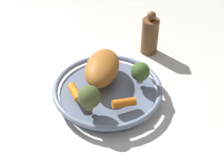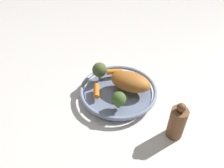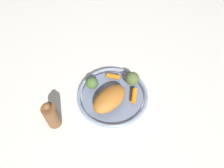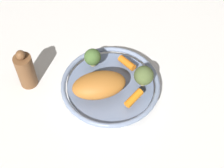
% 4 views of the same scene
% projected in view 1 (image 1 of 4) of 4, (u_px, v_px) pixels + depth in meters
% --- Properties ---
extents(ground_plane, '(2.51, 2.51, 0.00)m').
position_uv_depth(ground_plane, '(108.00, 97.00, 0.91)').
color(ground_plane, silver).
extents(serving_bowl, '(0.30, 0.30, 0.04)m').
position_uv_depth(serving_bowl, '(108.00, 92.00, 0.90)').
color(serving_bowl, slate).
rests_on(serving_bowl, ground_plane).
extents(roast_chicken_piece, '(0.18, 0.14, 0.06)m').
position_uv_depth(roast_chicken_piece, '(102.00, 68.00, 0.89)').
color(roast_chicken_piece, '#AF6727').
rests_on(roast_chicken_piece, serving_bowl).
extents(baby_carrot_center, '(0.07, 0.04, 0.03)m').
position_uv_depth(baby_carrot_center, '(75.00, 92.00, 0.85)').
color(baby_carrot_center, orange).
rests_on(baby_carrot_center, serving_bowl).
extents(baby_carrot_right, '(0.03, 0.07, 0.03)m').
position_uv_depth(baby_carrot_right, '(124.00, 103.00, 0.82)').
color(baby_carrot_right, orange).
rests_on(baby_carrot_right, serving_bowl).
extents(broccoli_floret_edge, '(0.05, 0.05, 0.06)m').
position_uv_depth(broccoli_floret_edge, '(140.00, 72.00, 0.88)').
color(broccoli_floret_edge, tan).
rests_on(broccoli_floret_edge, serving_bowl).
extents(broccoli_floret_mid, '(0.06, 0.06, 0.07)m').
position_uv_depth(broccoli_floret_mid, '(89.00, 97.00, 0.79)').
color(broccoli_floret_mid, tan).
rests_on(broccoli_floret_mid, serving_bowl).
extents(pepper_mill, '(0.05, 0.05, 0.15)m').
position_uv_depth(pepper_mill, '(150.00, 35.00, 1.03)').
color(pepper_mill, brown).
rests_on(pepper_mill, ground_plane).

